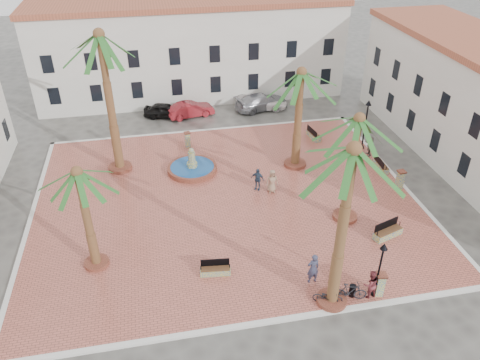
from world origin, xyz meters
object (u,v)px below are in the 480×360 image
Objects in this scene: car_silver at (262,102)px; bench_e at (381,166)px; bollard_n at (188,139)px; bicycle_b at (350,292)px; cyclist_a at (313,268)px; pedestrian_fountain_b at (257,179)px; pedestrian_fountain_a at (272,181)px; bicycle_a at (328,297)px; bench_ne at (314,135)px; lamppost_s at (381,261)px; pedestrian_north at (114,134)px; palm_nw at (101,50)px; palm_sw at (79,184)px; palm_ne at (301,84)px; car_white at (261,101)px; bollard_se at (380,284)px; fountain at (192,168)px; palm_s at (351,168)px; cyclist_b at (370,284)px; pedestrian_east at (370,146)px; car_red at (191,109)px; car_black at (165,111)px; bollard_e at (400,180)px; litter_bin at (352,291)px; bench_se at (388,232)px; bench_s at (215,270)px; palm_e at (358,131)px; lamppost_e at (367,116)px.

bench_e is at bearing -171.04° from car_silver.
bicycle_b is (6.62, -18.54, -0.16)m from bollard_n.
cyclist_a reaches higher than pedestrian_fountain_b.
cyclist_a reaches higher than pedestrian_fountain_a.
cyclist_a is at bearing -73.22° from bollard_n.
bollard_n is 19.31m from bicycle_a.
car_silver is (2.80, 23.58, -0.34)m from cyclist_a.
bench_ne is 1.10× the size of pedestrian_fountain_b.
pedestrian_north is at bearing 124.62° from lamppost_s.
palm_sw is (-1.16, -10.65, -3.73)m from palm_nw.
car_white is at bearing 89.68° from palm_ne.
palm_ne is at bearing 91.59° from bollard_se.
fountain reaches higher than pedestrian_fountain_a.
palm_s reaches higher than car_silver.
cyclist_a is at bearing -68.40° from fountain.
pedestrian_east is at bearing -119.56° from cyclist_b.
fountain is at bearing 37.66° from bicycle_b.
car_white is (-6.26, 11.08, -0.28)m from pedestrian_east.
lamppost_s is 0.82× the size of car_red.
pedestrian_fountain_a is (-2.87, 10.70, -1.55)m from lamppost_s.
palm_ne is 9.13m from bench_e.
bench_e is 14.69m from car_white.
car_black is (-15.62, 13.01, 0.25)m from bench_e.
bollard_e reaches higher than car_silver.
bollard_n is at bearing 153.78° from pedestrian_fountain_b.
palm_ne is (13.37, -2.09, -2.63)m from palm_nw.
bench_e is (6.30, -1.83, -6.35)m from palm_ne.
pedestrian_fountain_b is at bearing 109.83° from bollard_se.
litter_bin is 0.43× the size of pedestrian_east.
pedestrian_north reaches higher than bench_se.
pedestrian_east reaches higher than litter_bin.
bench_s is 15.45m from bollard_e.
palm_s is 14.63m from bollard_e.
pedestrian_north is at bearing 115.50° from bench_s.
cyclist_b reaches higher than bicycle_b.
lamppost_s is 2.08× the size of cyclist_b.
palm_e is 10.66m from lamppost_e.
lamppost_e reaches higher than pedestrian_east.
palm_sw is 3.41× the size of cyclist_a.
palm_e is 8.58m from pedestrian_fountain_b.
palm_ne reaches higher than litter_bin.
cyclist_b reaches higher than bollard_se.
palm_ne is at bearing 7.97° from bicycle_b.
palm_sw reaches higher than pedestrian_east.
car_silver is at bearing 53.71° from palm_sw.
cyclist_a is at bearing -17.76° from palm_sw.
palm_s reaches higher than bench_se.
pedestrian_north is at bearing 125.06° from bollard_se.
lamppost_s is at bearing -144.92° from car_black.
bollard_e is 0.35× the size of car_red.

